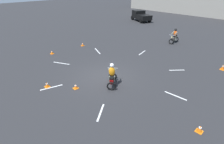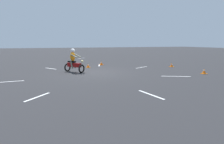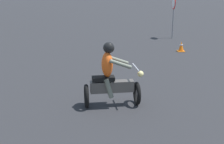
# 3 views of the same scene
# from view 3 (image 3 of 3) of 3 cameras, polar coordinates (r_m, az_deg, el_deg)

# --- Properties ---
(motorcycle_rider_background) EXTENTS (0.74, 1.53, 1.66)m
(motorcycle_rider_background) POSITION_cam_3_polar(r_m,az_deg,el_deg) (7.81, -0.25, -1.24)
(motorcycle_rider_background) COLOR black
(motorcycle_rider_background) RESTS_ON ground
(stop_sign) EXTENTS (0.70, 0.08, 2.30)m
(stop_sign) POSITION_cam_3_polar(r_m,az_deg,el_deg) (17.72, 11.17, 11.31)
(stop_sign) COLOR slate
(stop_sign) RESTS_ON ground
(traffic_cone_near_left) EXTENTS (0.32, 0.32, 0.46)m
(traffic_cone_near_left) POSITION_cam_3_polar(r_m,az_deg,el_deg) (14.52, 12.54, 4.55)
(traffic_cone_near_left) COLOR orange
(traffic_cone_near_left) RESTS_ON ground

